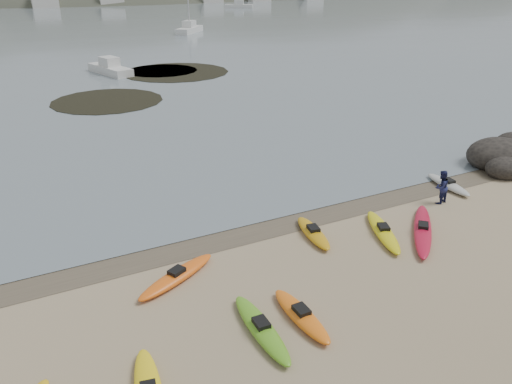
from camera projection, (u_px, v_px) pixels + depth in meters
ground at (256, 224)px, 21.32m from camera, size 600.00×600.00×0.00m
wet_sand at (259, 227)px, 21.08m from camera, size 60.00×60.00×0.00m
kayaks at (303, 275)px, 17.44m from camera, size 21.99×9.70×0.34m
person_east at (441, 187)px, 22.94m from camera, size 0.87×0.73×1.60m
rock_cluster at (507, 160)px, 27.79m from camera, size 5.34×3.94×1.83m
kelp_mats at (155, 79)px, 49.32m from camera, size 19.26×19.64×0.04m
moored_boats at (79, 27)px, 88.69m from camera, size 96.15×88.22×1.21m
far_hills at (123, 40)px, 201.67m from camera, size 550.00×135.00×80.00m
far_town at (39, 0)px, 140.65m from camera, size 199.00×5.00×4.00m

